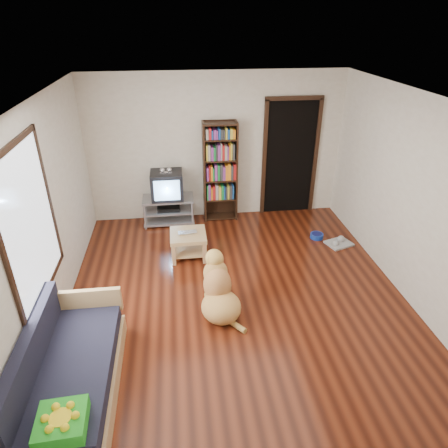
{
  "coord_description": "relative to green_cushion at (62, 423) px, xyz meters",
  "views": [
    {
      "loc": [
        -0.71,
        -4.32,
        3.41
      ],
      "look_at": [
        -0.12,
        0.38,
        0.9
      ],
      "focal_mm": 32.0,
      "sensor_mm": 36.0,
      "label": 1
    }
  ],
  "objects": [
    {
      "name": "ground",
      "position": [
        1.75,
        2.08,
        -0.49
      ],
      "size": [
        5.0,
        5.0,
        0.0
      ],
      "primitive_type": "plane",
      "color": "#5C220F",
      "rests_on": "ground"
    },
    {
      "name": "ceiling",
      "position": [
        1.75,
        2.08,
        2.11
      ],
      "size": [
        5.0,
        5.0,
        0.0
      ],
      "primitive_type": "plane",
      "rotation": [
        3.14,
        0.0,
        0.0
      ],
      "color": "white",
      "rests_on": "ground"
    },
    {
      "name": "wall_back",
      "position": [
        1.75,
        4.58,
        0.81
      ],
      "size": [
        4.5,
        0.0,
        4.5
      ],
      "primitive_type": "plane",
      "rotation": [
        1.57,
        0.0,
        0.0
      ],
      "color": "silver",
      "rests_on": "ground"
    },
    {
      "name": "wall_front",
      "position": [
        1.75,
        -0.42,
        0.81
      ],
      "size": [
        4.5,
        0.0,
        4.5
      ],
      "primitive_type": "plane",
      "rotation": [
        -1.57,
        0.0,
        0.0
      ],
      "color": "silver",
      "rests_on": "ground"
    },
    {
      "name": "wall_left",
      "position": [
        -0.5,
        2.08,
        0.81
      ],
      "size": [
        0.0,
        5.0,
        5.0
      ],
      "primitive_type": "plane",
      "rotation": [
        1.57,
        0.0,
        1.57
      ],
      "color": "silver",
      "rests_on": "ground"
    },
    {
      "name": "wall_right",
      "position": [
        4.0,
        2.08,
        0.81
      ],
      "size": [
        0.0,
        5.0,
        5.0
      ],
      "primitive_type": "plane",
      "rotation": [
        1.57,
        0.0,
        -1.57
      ],
      "color": "silver",
      "rests_on": "ground"
    },
    {
      "name": "green_cushion",
      "position": [
        0.0,
        0.0,
        0.0
      ],
      "size": [
        0.41,
        0.41,
        0.13
      ],
      "primitive_type": "cube",
      "rotation": [
        0.0,
        0.0,
        0.05
      ],
      "color": "green",
      "rests_on": "sofa"
    },
    {
      "name": "laptop",
      "position": [
        1.15,
        3.13,
        -0.07
      ],
      "size": [
        0.3,
        0.21,
        0.02
      ],
      "primitive_type": "imported",
      "rotation": [
        0.0,
        0.0,
        0.11
      ],
      "color": "silver",
      "rests_on": "coffee_table"
    },
    {
      "name": "dog_bowl",
      "position": [
        3.35,
        3.45,
        -0.45
      ],
      "size": [
        0.22,
        0.22,
        0.08
      ],
      "primitive_type": "cylinder",
      "color": "navy",
      "rests_on": "ground"
    },
    {
      "name": "grey_rag",
      "position": [
        3.65,
        3.2,
        -0.47
      ],
      "size": [
        0.48,
        0.43,
        0.03
      ],
      "primitive_type": "cube",
      "rotation": [
        0.0,
        0.0,
        0.33
      ],
      "color": "#ADADAD",
      "rests_on": "ground"
    },
    {
      "name": "window",
      "position": [
        -0.48,
        1.58,
        1.01
      ],
      "size": [
        0.03,
        1.46,
        1.7
      ],
      "color": "white",
      "rests_on": "wall_left"
    },
    {
      "name": "doorway",
      "position": [
        3.1,
        4.56,
        0.63
      ],
      "size": [
        1.03,
        0.05,
        2.19
      ],
      "color": "black",
      "rests_on": "wall_back"
    },
    {
      "name": "tv_stand",
      "position": [
        0.85,
        4.33,
        -0.22
      ],
      "size": [
        0.9,
        0.45,
        0.5
      ],
      "color": "#99999E",
      "rests_on": "ground"
    },
    {
      "name": "crt_tv",
      "position": [
        0.85,
        4.35,
        0.26
      ],
      "size": [
        0.55,
        0.52,
        0.58
      ],
      "color": "black",
      "rests_on": "tv_stand"
    },
    {
      "name": "bookshelf",
      "position": [
        1.8,
        4.42,
        0.52
      ],
      "size": [
        0.6,
        0.3,
        1.8
      ],
      "color": "black",
      "rests_on": "ground"
    },
    {
      "name": "sofa",
      "position": [
        -0.12,
        0.7,
        -0.22
      ],
      "size": [
        0.8,
        1.8,
        0.8
      ],
      "color": "tan",
      "rests_on": "ground"
    },
    {
      "name": "coffee_table",
      "position": [
        1.15,
        3.16,
        -0.2
      ],
      "size": [
        0.55,
        0.55,
        0.4
      ],
      "color": "tan",
      "rests_on": "ground"
    },
    {
      "name": "dog",
      "position": [
        1.47,
        1.8,
        -0.19
      ],
      "size": [
        0.56,
        0.94,
        0.8
      ],
      "color": "tan",
      "rests_on": "ground"
    }
  ]
}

